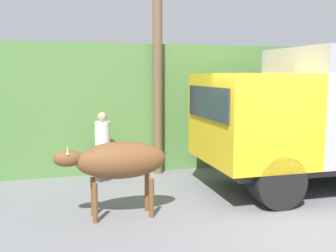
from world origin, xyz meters
The scene contains 5 objects.
ground_plane centered at (0.00, 0.00, 0.00)m, with size 60.00×60.00×0.00m, color slate.
hillside_embankment centered at (0.00, 6.88, 1.61)m, with size 32.00×6.25×3.21m.
brown_cow centered at (-2.74, 0.75, 0.99)m, with size 1.91×0.64×1.33m.
pedestrian_on_hill centered at (-2.76, 3.20, 0.88)m, with size 0.46×0.46×1.61m.
utility_pole centered at (-1.35, 3.56, 3.32)m, with size 0.90×0.24×6.41m.
Camera 1 is at (-3.67, -5.84, 2.48)m, focal length 42.00 mm.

